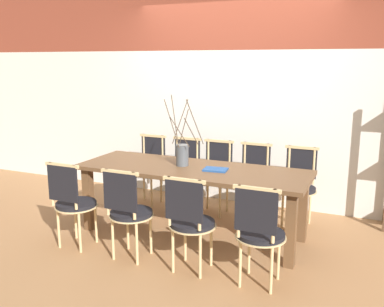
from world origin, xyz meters
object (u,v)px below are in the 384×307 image
Objects in this scene: vase_centerpiece at (182,154)px; chair_near_center at (190,220)px; chair_far_center at (215,174)px; book_stack at (215,170)px; dining_table at (192,177)px.

chair_near_center is at bearing -60.76° from vase_centerpiece.
book_stack is at bearing 110.75° from chair_far_center.
vase_centerpiece is at bearing 119.24° from chair_near_center.
vase_centerpiece is (-0.44, 0.79, 0.38)m from chair_near_center.
vase_centerpiece is 2.94× the size of book_stack.
chair_near_center is 1.00× the size of chair_far_center.
chair_far_center reaches higher than dining_table.
chair_far_center reaches higher than book_stack.
chair_far_center is 0.80m from vase_centerpiece.
vase_centerpiece is (-0.11, -0.69, 0.38)m from chair_far_center.
chair_near_center is at bearing -67.30° from dining_table.
dining_table is at bearing -20.24° from vase_centerpiece.
book_stack reaches higher than dining_table.
chair_near_center is (0.31, -0.74, -0.15)m from dining_table.
chair_near_center reaches higher than book_stack.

